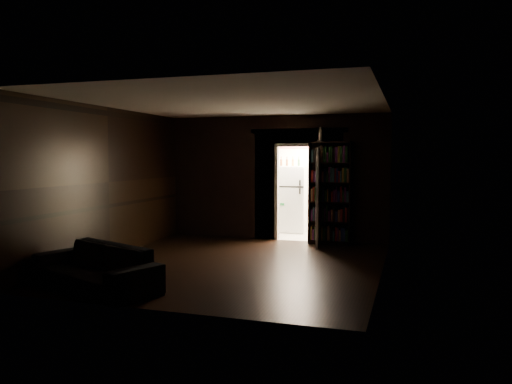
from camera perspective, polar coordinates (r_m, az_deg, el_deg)
ground at (r=8.80m, az=-2.50°, el=-8.25°), size 5.50×5.50×0.00m
room_walls at (r=9.62m, az=-0.40°, el=2.90°), size 5.02×5.61×2.84m
kitchen_alcove at (r=12.21m, az=5.93°, el=0.90°), size 2.20×1.80×2.60m
sofa at (r=7.50m, az=-17.91°, el=-7.44°), size 2.30×1.65×0.81m
bookshelf at (r=10.83m, az=8.45°, el=-0.10°), size 0.91×0.34×2.20m
refrigerator at (r=12.49m, az=4.14°, el=-0.80°), size 0.85×0.81×1.65m
door at (r=10.60m, az=7.06°, el=-0.59°), size 0.18×0.85×2.05m
figurine at (r=10.83m, az=7.37°, el=6.56°), size 0.13×0.13×0.31m
bottles at (r=12.39m, az=3.90°, el=3.53°), size 0.58×0.19×0.24m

